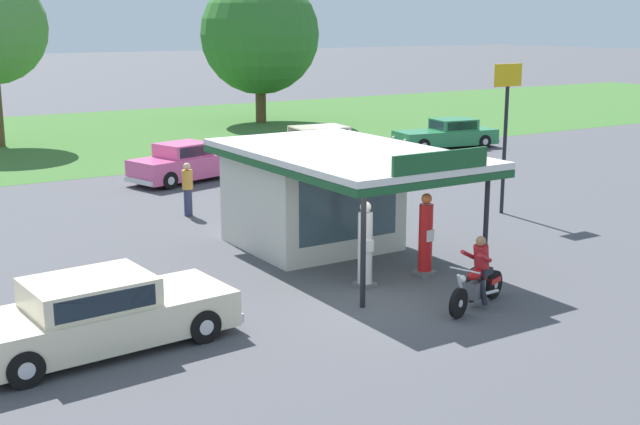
% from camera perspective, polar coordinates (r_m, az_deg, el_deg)
% --- Properties ---
extents(ground_plane, '(300.00, 300.00, 0.00)m').
position_cam_1_polar(ground_plane, '(18.47, 3.94, -6.09)').
color(ground_plane, '#4C4C51').
extents(grass_verge_strip, '(120.00, 24.00, 0.01)m').
position_cam_1_polar(grass_verge_strip, '(45.65, -18.91, 4.72)').
color(grass_verge_strip, '#3D6B2D').
rests_on(grass_verge_strip, ground).
extents(service_station_kiosk, '(4.42, 7.46, 3.31)m').
position_cam_1_polar(service_station_kiosk, '(22.25, -0.06, 1.69)').
color(service_station_kiosk, beige).
rests_on(service_station_kiosk, ground).
extents(gas_pump_nearside, '(0.44, 0.44, 2.03)m').
position_cam_1_polar(gas_pump_nearside, '(19.17, 3.12, -2.44)').
color(gas_pump_nearside, slate).
rests_on(gas_pump_nearside, ground).
extents(gas_pump_offside, '(0.44, 0.44, 2.02)m').
position_cam_1_polar(gas_pump_offside, '(20.23, 7.26, -1.72)').
color(gas_pump_offside, slate).
rests_on(gas_pump_offside, ground).
extents(motorcycle_with_rider, '(2.14, 0.94, 1.58)m').
position_cam_1_polar(motorcycle_with_rider, '(18.16, 10.83, -4.46)').
color(motorcycle_with_rider, black).
rests_on(motorcycle_with_rider, ground).
extents(featured_classic_sedan, '(5.32, 2.27, 1.42)m').
position_cam_1_polar(featured_classic_sedan, '(16.18, -14.97, -6.85)').
color(featured_classic_sedan, beige).
rests_on(featured_classic_sedan, ground).
extents(parked_car_back_row_right, '(5.10, 2.94, 1.50)m').
position_cam_1_polar(parked_car_back_row_right, '(32.45, -9.05, 3.36)').
color(parked_car_back_row_right, '#E55993').
rests_on(parked_car_back_row_right, ground).
extents(parked_car_back_row_centre_left, '(5.56, 2.57, 1.50)m').
position_cam_1_polar(parked_car_back_row_centre_left, '(36.82, -0.44, 4.69)').
color(parked_car_back_row_centre_left, beige).
rests_on(parked_car_back_row_centre_left, ground).
extents(parked_car_back_row_centre, '(5.38, 2.55, 1.40)m').
position_cam_1_polar(parked_car_back_row_centre, '(40.95, 8.71, 5.30)').
color(parked_car_back_row_centre, '#2D844C').
rests_on(parked_car_back_row_centre, ground).
extents(bystander_admiring_sedan, '(0.34, 0.34, 1.70)m').
position_cam_1_polar(bystander_admiring_sedan, '(26.51, -9.08, 1.68)').
color(bystander_admiring_sedan, '#2D3351').
rests_on(bystander_admiring_sedan, ground).
extents(tree_oak_far_right, '(7.09, 7.09, 8.81)m').
position_cam_1_polar(tree_oak_far_right, '(50.57, -4.34, 11.88)').
color(tree_oak_far_right, brown).
rests_on(tree_oak_far_right, ground).
extents(roadside_pole_sign, '(1.10, 0.12, 4.75)m').
position_cam_1_polar(roadside_pole_sign, '(26.84, 12.68, 6.73)').
color(roadside_pole_sign, black).
rests_on(roadside_pole_sign, ground).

